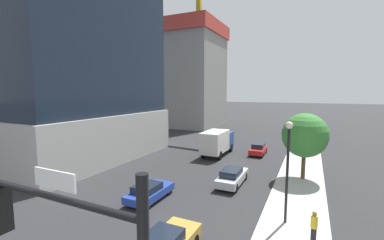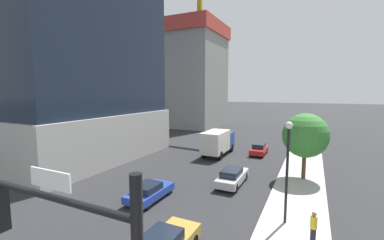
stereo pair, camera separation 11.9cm
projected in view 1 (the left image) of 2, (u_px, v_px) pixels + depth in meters
The scene contains 9 objects.
sidewalk at pixel (297, 200), 19.05m from camera, with size 4.03×120.00×0.15m, color #B2AFA8.
construction_building at pixel (192, 70), 60.12m from camera, with size 26.21×16.00×33.71m.
street_lamp at pixel (288, 158), 15.23m from camera, with size 0.44×0.44×6.30m.
street_tree at pixel (305, 135), 23.14m from camera, with size 4.06×4.06×6.11m.
car_blue at pixel (149, 192), 19.13m from camera, with size 1.90×4.22×1.34m.
car_silver at pixel (232, 176), 22.35m from camera, with size 1.77×4.79×1.48m.
car_red at pixel (258, 149), 33.12m from camera, with size 1.73×4.13×1.46m.
box_truck at pixel (217, 141), 32.58m from camera, with size 2.42×6.67×3.24m.
pedestrian_yellow_shirt at pixel (314, 227), 13.35m from camera, with size 0.34×0.34×1.81m.
Camera 1 is at (8.42, 0.10, 8.21)m, focal length 23.65 mm.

